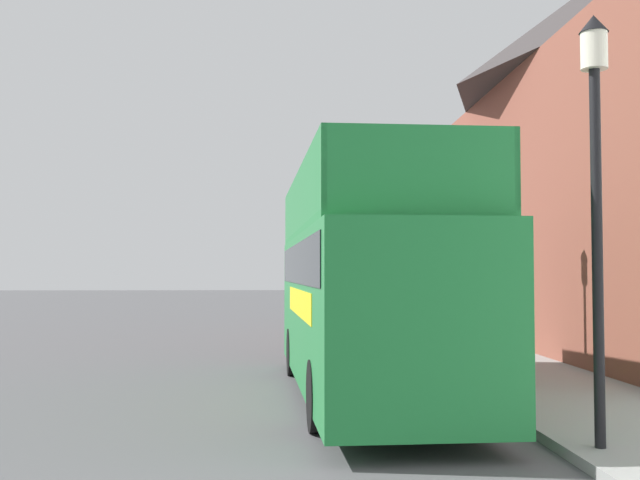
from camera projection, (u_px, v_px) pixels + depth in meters
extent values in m
plane|color=#4C4C4F|center=(225.00, 341.00, 24.37)|extent=(144.00, 144.00, 0.00)
cube|color=gray|center=(453.00, 347.00, 21.71)|extent=(3.13, 108.00, 0.14)
cube|color=brown|center=(595.00, 215.00, 22.77)|extent=(6.00, 18.77, 7.95)
pyramid|color=#383333|center=(592.00, 35.00, 23.01)|extent=(6.00, 18.77, 3.17)
cube|color=#1E7A38|center=(366.00, 309.00, 13.35)|extent=(2.88, 9.79, 2.61)
cube|color=yellow|center=(370.00, 302.00, 12.88)|extent=(2.71, 5.43, 0.45)
cube|color=black|center=(365.00, 264.00, 13.39)|extent=(2.88, 9.02, 0.70)
cube|color=#1E7A38|center=(365.00, 233.00, 13.41)|extent=(2.85, 9.01, 0.10)
cube|color=#1E7A38|center=(299.00, 201.00, 13.33)|extent=(0.47, 8.91, 1.03)
cube|color=#1E7A38|center=(430.00, 202.00, 13.55)|extent=(0.47, 8.91, 1.03)
cube|color=#1E7A38|center=(422.00, 167.00, 9.04)|extent=(2.45, 0.18, 1.03)
cube|color=#1E7A38|center=(340.00, 217.00, 17.20)|extent=(2.51, 1.47, 1.03)
cylinder|color=black|center=(294.00, 352.00, 16.19)|extent=(0.33, 1.02, 1.01)
cylinder|color=black|center=(394.00, 351.00, 16.40)|extent=(0.33, 1.02, 1.01)
cylinder|color=black|center=(319.00, 396.00, 10.41)|extent=(0.33, 1.02, 1.01)
cylinder|color=black|center=(473.00, 394.00, 10.62)|extent=(0.33, 1.02, 1.01)
cube|color=maroon|center=(362.00, 331.00, 21.08)|extent=(1.93, 4.17, 0.84)
cube|color=black|center=(362.00, 306.00, 20.99)|extent=(1.65, 2.03, 0.59)
cylinder|color=black|center=(328.00, 337.00, 22.27)|extent=(0.22, 0.61, 0.61)
cylinder|color=black|center=(383.00, 337.00, 22.40)|extent=(0.22, 0.61, 0.61)
cylinder|color=black|center=(337.00, 345.00, 19.73)|extent=(0.22, 0.61, 0.61)
cylinder|color=black|center=(399.00, 345.00, 19.86)|extent=(0.22, 0.61, 0.61)
cylinder|color=black|center=(597.00, 256.00, 8.98)|extent=(0.13, 0.13, 4.55)
cylinder|color=silver|center=(594.00, 51.00, 9.09)|extent=(0.32, 0.32, 0.45)
cone|color=black|center=(594.00, 24.00, 9.11)|extent=(0.35, 0.35, 0.22)
cylinder|color=black|center=(466.00, 273.00, 16.41)|extent=(0.13, 0.13, 4.14)
cylinder|color=silver|center=(465.00, 169.00, 16.51)|extent=(0.32, 0.32, 0.45)
cone|color=black|center=(465.00, 154.00, 16.52)|extent=(0.35, 0.35, 0.22)
cylinder|color=black|center=(410.00, 274.00, 23.83)|extent=(0.13, 0.13, 4.07)
cylinder|color=silver|center=(410.00, 204.00, 23.93)|extent=(0.32, 0.32, 0.45)
cone|color=black|center=(410.00, 193.00, 23.95)|extent=(0.35, 0.35, 0.22)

